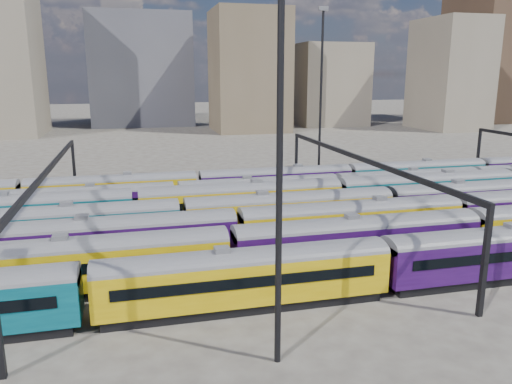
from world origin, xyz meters
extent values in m
plane|color=#433E39|center=(0.00, 0.00, 0.00)|extent=(500.00, 500.00, 0.00)
cube|color=black|center=(-5.33, -15.00, 0.36)|extent=(19.61, 2.54, 0.72)
cube|color=#AA8706|center=(-5.33, -15.00, 2.22)|extent=(20.65, 2.99, 2.99)
cylinder|color=#4C4C51|center=(-5.33, -15.00, 3.72)|extent=(20.65, 2.99, 2.99)
cube|color=black|center=(-5.33, -16.52, 2.58)|extent=(18.17, 0.06, 0.77)
cube|color=black|center=(-5.33, -13.48, 2.58)|extent=(18.17, 0.06, 0.77)
cube|color=slate|center=(-5.33, -15.00, 4.51)|extent=(1.03, 0.93, 0.36)
cube|color=black|center=(15.91, -15.00, 0.36)|extent=(19.61, 2.54, 0.72)
cube|color=#200738|center=(15.91, -15.00, 2.22)|extent=(20.65, 2.99, 2.99)
cylinder|color=#4C4C51|center=(15.91, -15.00, 3.72)|extent=(20.65, 2.99, 2.99)
cube|color=black|center=(15.91, -13.48, 2.58)|extent=(18.17, 0.06, 0.77)
cube|color=slate|center=(15.91, -15.00, 4.51)|extent=(1.03, 0.93, 0.36)
cube|color=black|center=(-16.40, -10.00, 0.37)|extent=(20.27, 2.63, 0.75)
cube|color=#AA8706|center=(-16.40, -10.00, 2.29)|extent=(21.33, 3.09, 3.09)
cylinder|color=#4C4C51|center=(-16.40, -10.00, 3.84)|extent=(21.33, 3.09, 3.09)
cube|color=black|center=(-16.40, -11.57, 2.66)|extent=(18.77, 0.06, 0.80)
cube|color=black|center=(-16.40, -8.43, 2.66)|extent=(18.77, 0.06, 0.80)
cube|color=slate|center=(-16.40, -10.00, 4.66)|extent=(1.07, 0.96, 0.37)
cube|color=black|center=(5.53, -10.00, 0.37)|extent=(20.27, 2.63, 0.75)
cube|color=#200738|center=(5.53, -10.00, 2.29)|extent=(21.33, 3.09, 3.09)
cylinder|color=#4C4C51|center=(5.53, -10.00, 3.84)|extent=(21.33, 3.09, 3.09)
cube|color=black|center=(5.53, -11.57, 2.66)|extent=(18.77, 0.06, 0.80)
cube|color=black|center=(5.53, -8.43, 2.66)|extent=(18.77, 0.06, 0.80)
cube|color=slate|center=(5.53, -10.00, 4.66)|extent=(1.07, 0.96, 0.37)
cube|color=black|center=(-14.87, -5.00, 0.38)|extent=(20.43, 2.65, 0.75)
cube|color=#200738|center=(-14.87, -5.00, 2.31)|extent=(21.51, 3.12, 3.12)
cylinder|color=#4C4C51|center=(-14.87, -5.00, 3.87)|extent=(21.51, 3.12, 3.12)
cube|color=black|center=(-14.87, -6.58, 2.69)|extent=(18.93, 0.06, 0.81)
cube|color=black|center=(-14.87, -3.42, 2.69)|extent=(18.93, 0.06, 0.81)
cube|color=slate|center=(-14.87, -5.00, 4.70)|extent=(1.08, 0.97, 0.38)
cube|color=black|center=(7.24, -5.00, 0.38)|extent=(20.43, 2.65, 0.75)
cube|color=#AA8706|center=(7.24, -5.00, 2.31)|extent=(21.51, 3.12, 3.12)
cylinder|color=#4C4C51|center=(7.24, -5.00, 3.87)|extent=(21.51, 3.12, 3.12)
cube|color=black|center=(7.24, -6.58, 2.69)|extent=(18.93, 0.06, 0.81)
cube|color=black|center=(7.24, -3.42, 2.69)|extent=(18.93, 0.06, 0.81)
cube|color=slate|center=(7.24, -5.00, 4.70)|extent=(1.08, 0.97, 0.38)
cube|color=black|center=(-19.22, 0.00, 0.37)|extent=(20.26, 2.63, 0.75)
cube|color=#053F4B|center=(-19.22, 0.00, 2.29)|extent=(21.33, 3.09, 3.09)
cylinder|color=#4C4C51|center=(-19.22, 0.00, 3.84)|extent=(21.33, 3.09, 3.09)
cube|color=black|center=(-19.22, -1.57, 2.66)|extent=(18.77, 0.06, 0.80)
cube|color=black|center=(-19.22, 1.57, 2.66)|extent=(18.77, 0.06, 0.80)
cube|color=slate|center=(-19.22, 0.00, 4.66)|extent=(1.07, 0.96, 0.37)
cube|color=black|center=(2.71, 0.00, 0.37)|extent=(20.26, 2.63, 0.75)
cube|color=#AA8706|center=(2.71, 0.00, 2.29)|extent=(21.33, 3.09, 3.09)
cylinder|color=#4C4C51|center=(2.71, 0.00, 3.84)|extent=(21.33, 3.09, 3.09)
cube|color=black|center=(2.71, -1.57, 2.66)|extent=(18.77, 0.06, 0.80)
cube|color=black|center=(2.71, 1.57, 2.66)|extent=(18.77, 0.06, 0.80)
cube|color=slate|center=(2.71, 0.00, 4.66)|extent=(1.07, 0.96, 0.37)
cube|color=black|center=(24.64, 0.00, 0.37)|extent=(20.26, 2.63, 0.75)
cube|color=#200738|center=(24.64, 0.00, 2.29)|extent=(21.33, 3.09, 3.09)
cylinder|color=#4C4C51|center=(24.64, 0.00, 3.84)|extent=(21.33, 3.09, 3.09)
cube|color=black|center=(24.64, -1.57, 2.66)|extent=(18.77, 0.06, 0.80)
cube|color=black|center=(24.64, 1.57, 2.66)|extent=(18.77, 0.06, 0.80)
cube|color=slate|center=(24.64, 0.00, 4.66)|extent=(1.07, 0.96, 0.37)
cube|color=black|center=(-23.89, 5.00, 0.39)|extent=(20.98, 2.72, 0.77)
cube|color=#053F4B|center=(-23.89, 5.00, 2.37)|extent=(22.08, 3.20, 3.20)
cylinder|color=#4C4C51|center=(-23.89, 5.00, 3.97)|extent=(22.08, 3.20, 3.20)
cube|color=black|center=(-23.89, 3.38, 2.76)|extent=(19.43, 0.06, 0.83)
cube|color=black|center=(-23.89, 6.62, 2.76)|extent=(19.43, 0.06, 0.83)
cube|color=slate|center=(-23.89, 5.00, 4.83)|extent=(1.10, 0.99, 0.39)
cube|color=black|center=(-1.21, 5.00, 0.39)|extent=(20.98, 2.72, 0.77)
cube|color=#AA8706|center=(-1.21, 5.00, 2.37)|extent=(22.08, 3.20, 3.20)
cylinder|color=#4C4C51|center=(-1.21, 5.00, 3.97)|extent=(22.08, 3.20, 3.20)
cube|color=black|center=(-1.21, 3.38, 2.76)|extent=(19.43, 0.06, 0.83)
cube|color=black|center=(-1.21, 6.62, 2.76)|extent=(19.43, 0.06, 0.83)
cube|color=slate|center=(-1.21, 5.00, 4.83)|extent=(1.10, 0.99, 0.39)
cube|color=black|center=(21.47, 5.00, 0.39)|extent=(20.98, 2.72, 0.77)
cube|color=#053F4B|center=(21.47, 5.00, 2.37)|extent=(22.08, 3.20, 3.20)
cylinder|color=#4C4C51|center=(21.47, 5.00, 3.97)|extent=(22.08, 3.20, 3.20)
cube|color=black|center=(21.47, 3.38, 2.76)|extent=(19.43, 0.06, 0.83)
cube|color=black|center=(21.47, 6.62, 2.76)|extent=(19.43, 0.06, 0.83)
cube|color=slate|center=(21.47, 5.00, 4.83)|extent=(1.10, 0.99, 0.39)
cube|color=black|center=(-17.89, 10.00, 0.34)|extent=(18.34, 2.38, 0.68)
cube|color=#200738|center=(-17.89, 10.00, 2.08)|extent=(19.31, 2.80, 2.80)
cylinder|color=#4C4C51|center=(-17.89, 10.00, 3.48)|extent=(19.31, 2.80, 2.80)
cube|color=black|center=(-17.89, 8.58, 2.41)|extent=(16.99, 0.06, 0.72)
cube|color=black|center=(-17.89, 11.42, 2.41)|extent=(16.99, 0.06, 0.72)
cube|color=slate|center=(-17.89, 10.00, 4.22)|extent=(0.97, 0.87, 0.34)
cube|color=black|center=(2.02, 10.00, 0.34)|extent=(18.34, 2.38, 0.68)
cube|color=#053F4B|center=(2.02, 10.00, 2.08)|extent=(19.31, 2.80, 2.80)
cylinder|color=#4C4C51|center=(2.02, 10.00, 3.48)|extent=(19.31, 2.80, 2.80)
cube|color=black|center=(2.02, 8.58, 2.41)|extent=(16.99, 0.06, 0.72)
cube|color=black|center=(2.02, 11.42, 2.41)|extent=(16.99, 0.06, 0.72)
cube|color=slate|center=(2.02, 10.00, 4.22)|extent=(0.97, 0.87, 0.34)
cube|color=black|center=(21.92, 10.00, 0.34)|extent=(18.34, 2.38, 0.68)
cube|color=#AA8706|center=(21.92, 10.00, 2.08)|extent=(19.31, 2.80, 2.80)
cylinder|color=#4C4C51|center=(21.92, 10.00, 3.48)|extent=(19.31, 2.80, 2.80)
cube|color=black|center=(21.92, 8.58, 2.41)|extent=(16.99, 0.06, 0.72)
cube|color=black|center=(21.92, 11.42, 2.41)|extent=(16.99, 0.06, 0.72)
cube|color=slate|center=(21.92, 10.00, 4.22)|extent=(0.97, 0.87, 0.34)
cube|color=black|center=(-15.13, 15.00, 0.35)|extent=(19.10, 2.48, 0.70)
cube|color=#AA8706|center=(-15.13, 15.00, 2.16)|extent=(20.11, 2.92, 2.92)
cylinder|color=#4C4C51|center=(-15.13, 15.00, 3.62)|extent=(20.11, 2.92, 2.92)
cube|color=black|center=(-15.13, 13.52, 2.51)|extent=(17.70, 0.06, 0.75)
cube|color=black|center=(-15.13, 16.48, 2.51)|extent=(17.70, 0.06, 0.75)
cube|color=slate|center=(-15.13, 15.00, 4.40)|extent=(1.01, 0.90, 0.35)
cube|color=black|center=(5.58, 15.00, 0.35)|extent=(19.10, 2.48, 0.70)
cube|color=#200738|center=(5.58, 15.00, 2.16)|extent=(20.11, 2.92, 2.92)
cylinder|color=#4C4C51|center=(5.58, 15.00, 3.62)|extent=(20.11, 2.92, 2.92)
cube|color=black|center=(5.58, 13.52, 2.51)|extent=(17.70, 0.06, 0.75)
cube|color=black|center=(5.58, 16.48, 2.51)|extent=(17.70, 0.06, 0.75)
cube|color=slate|center=(5.58, 15.00, 4.40)|extent=(1.01, 0.90, 0.35)
cube|color=black|center=(26.29, 15.00, 0.35)|extent=(19.10, 2.48, 0.70)
cube|color=#053F4B|center=(26.29, 15.00, 2.16)|extent=(20.11, 2.92, 2.92)
cylinder|color=#4C4C51|center=(26.29, 15.00, 3.62)|extent=(20.11, 2.92, 2.92)
cube|color=black|center=(26.29, 13.52, 2.51)|extent=(17.70, 0.06, 0.75)
cube|color=black|center=(26.29, 16.48, 2.51)|extent=(17.70, 0.06, 0.75)
cube|color=slate|center=(26.29, 15.00, 4.40)|extent=(1.01, 0.90, 0.35)
cube|color=black|center=(-20.00, 20.00, 4.00)|extent=(0.35, 0.35, 8.00)
cube|color=black|center=(-20.00, 0.00, 7.80)|extent=(0.30, 40.00, 0.45)
cube|color=black|center=(10.00, -20.00, 4.00)|extent=(0.35, 0.35, 8.00)
cube|color=black|center=(10.00, 20.00, 4.00)|extent=(0.35, 0.35, 8.00)
cube|color=black|center=(10.00, 0.00, 7.80)|extent=(0.30, 40.00, 0.45)
cube|color=black|center=(40.00, 20.00, 4.00)|extent=(0.35, 0.35, 8.00)
cylinder|color=black|center=(-5.00, -22.00, 12.50)|extent=(0.36, 0.36, 25.00)
cylinder|color=black|center=(15.00, 24.00, 12.50)|extent=(0.36, 0.36, 25.00)
cube|color=slate|center=(15.00, 24.00, 25.30)|extent=(1.40, 0.50, 0.60)
cube|color=#38383F|center=(-8.81, 123.01, 17.41)|extent=(31.45, 23.82, 34.83)
cube|color=brown|center=(20.99, 97.07, 16.99)|extent=(20.53, 21.40, 33.97)
cube|color=#665B4C|center=(50.05, 108.48, 12.82)|extent=(21.40, 20.66, 25.64)
cube|color=#665B4C|center=(80.21, 87.38, 16.07)|extent=(16.30, 22.06, 32.15)
cube|color=#332319|center=(108.76, 108.14, 24.11)|extent=(20.77, 27.95, 48.23)
camera|label=1|loc=(-12.39, -46.78, 16.19)|focal=35.00mm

